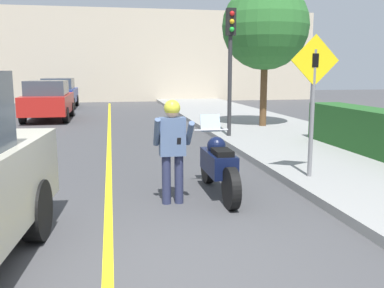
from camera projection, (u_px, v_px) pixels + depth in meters
name	position (u px, v px, depth m)	size (l,w,h in m)	color
ground_plane	(166.00, 271.00, 4.49)	(80.00, 80.00, 0.00)	#424244
sidewalk_curb	(363.00, 165.00, 9.23)	(4.40, 44.00, 0.15)	gray
road_center_line	(109.00, 159.00, 10.19)	(0.12, 36.00, 0.01)	yellow
building_backdrop	(117.00, 56.00, 29.15)	(28.00, 1.20, 6.19)	beige
motorcycle	(218.00, 165.00, 7.21)	(0.62, 2.25, 1.31)	black
person_biker	(172.00, 142.00, 6.62)	(0.59, 0.46, 1.65)	#282D4C
crossing_sign	(313.00, 93.00, 7.67)	(0.91, 0.08, 2.56)	slate
traffic_light	(230.00, 48.00, 12.43)	(0.26, 0.30, 3.70)	#2D2D30
hedge_row	(377.00, 132.00, 10.01)	(0.90, 5.23, 1.03)	#235623
street_tree	(265.00, 27.00, 14.68)	(2.98, 2.98, 4.94)	brown
parked_car_red	(48.00, 100.00, 18.22)	(1.88, 4.20, 1.68)	black
parked_car_blue	(59.00, 93.00, 24.17)	(1.88, 4.20, 1.68)	black
parked_car_grey	(71.00, 88.00, 30.37)	(1.88, 4.20, 1.68)	black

